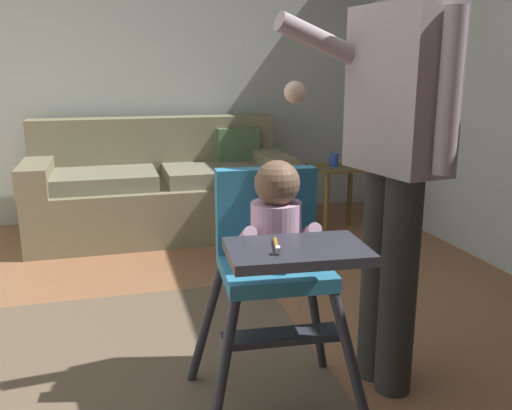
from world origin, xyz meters
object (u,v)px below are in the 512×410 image
(high_chair, at_px, (275,246))
(side_table, at_px, (339,184))
(couch, at_px, (161,190))
(adult_standing, at_px, (395,155))
(sippy_cup, at_px, (334,160))

(high_chair, height_order, side_table, high_chair)
(couch, xyz_separation_m, adult_standing, (0.64, -2.38, 0.59))
(adult_standing, bearing_deg, couch, -84.94)
(adult_standing, relative_size, side_table, 3.14)
(adult_standing, relative_size, sippy_cup, 16.35)
(couch, height_order, high_chair, high_chair)
(couch, bearing_deg, sippy_cup, 72.82)
(sippy_cup, bearing_deg, high_chair, -117.88)
(couch, xyz_separation_m, sippy_cup, (1.26, -0.39, 0.24))
(adult_standing, height_order, sippy_cup, adult_standing)
(sippy_cup, bearing_deg, side_table, -0.00)
(couch, height_order, adult_standing, adult_standing)
(high_chair, xyz_separation_m, adult_standing, (0.48, 0.09, 0.28))
(couch, bearing_deg, adult_standing, 15.00)
(high_chair, relative_size, sippy_cup, 9.50)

